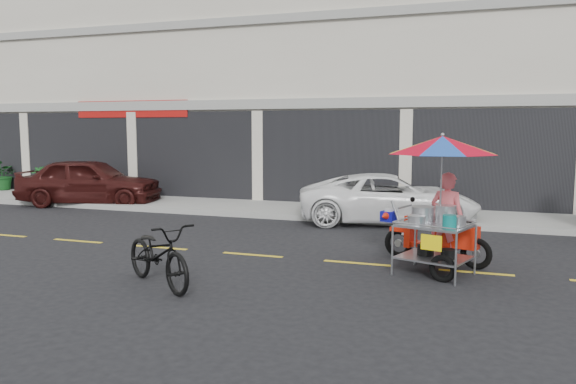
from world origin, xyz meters
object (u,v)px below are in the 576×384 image
(maroon_sedan, at_px, (90,182))
(food_vendor_rig, at_px, (442,185))
(white_pickup, at_px, (388,198))
(near_bicycle, at_px, (158,254))

(maroon_sedan, xyz_separation_m, food_vendor_rig, (10.79, -4.74, 0.72))
(maroon_sedan, distance_m, food_vendor_rig, 11.81)
(maroon_sedan, height_order, white_pickup, maroon_sedan)
(maroon_sedan, bearing_deg, food_vendor_rig, -128.06)
(maroon_sedan, bearing_deg, white_pickup, -105.74)
(white_pickup, xyz_separation_m, near_bicycle, (-2.38, -6.87, -0.12))
(food_vendor_rig, bearing_deg, near_bicycle, -130.84)
(white_pickup, distance_m, near_bicycle, 7.27)
(white_pickup, relative_size, food_vendor_rig, 1.92)
(white_pickup, height_order, food_vendor_rig, food_vendor_rig)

